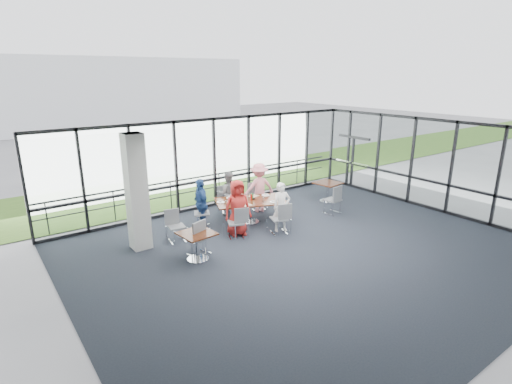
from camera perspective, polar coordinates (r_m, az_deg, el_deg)
floor at (r=11.11m, az=7.66°, el=-8.47°), size 12.00×10.00×0.02m
ceiling at (r=10.19m, az=8.36°, el=8.12°), size 12.00×10.00×0.04m
wall_left at (r=7.88m, az=-25.61°, el=-8.09°), size 0.10×10.00×3.20m
curtain_wall_back at (r=14.41m, az=-5.96°, el=4.21°), size 12.00×0.10×3.20m
curtain_wall_right at (r=15.23m, az=24.49°, el=3.46°), size 0.10×10.00×3.20m
exit_door at (r=17.42m, az=13.60°, el=4.13°), size 0.12×1.60×2.10m
structural_column at (r=11.18m, az=-16.69°, el=-0.06°), size 0.50×0.50×3.20m
apron at (r=19.16m, az=-13.44°, el=1.96°), size 80.00×70.00×0.02m
grass_strip at (r=17.38m, az=-10.83°, el=0.74°), size 80.00×5.00×0.01m
hangar_main at (r=40.75m, az=-21.03°, el=13.18°), size 24.00×10.00×6.00m
guard_rail at (r=15.19m, az=-6.98°, el=0.53°), size 12.00×0.06×0.06m
main_table at (r=12.87m, az=-0.79°, el=-1.62°), size 2.52×1.96×0.75m
side_table_left at (r=10.43m, az=-8.45°, el=-6.41°), size 0.90×0.90×0.75m
side_table_right at (r=15.21m, az=10.22°, el=0.93°), size 0.97×0.97×0.75m
diner_near_left at (r=11.84m, az=-2.67°, el=-2.26°), size 0.92×0.70×1.69m
diner_near_right at (r=12.17m, az=3.67°, el=-2.16°), size 0.65×0.55×1.53m
diner_far_left at (r=13.56m, az=-4.05°, el=-0.20°), size 0.87×0.75×1.53m
diner_far_right at (r=13.85m, az=0.44°, el=0.64°), size 1.22×0.83×1.72m
diner_end at (r=12.48m, az=-7.91°, el=-1.65°), size 0.63×0.99×1.59m
chair_main_nl at (r=11.75m, az=-2.89°, el=-4.40°), size 0.60×0.60×0.93m
chair_main_nr at (r=12.06m, az=3.29°, el=-3.81°), size 0.58×0.58×0.94m
chair_main_fl at (r=13.81m, az=-3.93°, el=-1.18°), size 0.61×0.61×0.93m
chair_main_fr at (r=14.14m, az=0.30°, el=-0.70°), size 0.56×0.56×0.93m
chair_main_end at (r=12.59m, az=-7.74°, el=-3.01°), size 0.63×0.63×0.96m
chair_spare_la at (r=10.75m, az=-8.23°, el=-6.41°), size 0.62×0.62×1.00m
chair_spare_lb at (r=11.69m, az=-11.29°, el=-4.87°), size 0.52×0.52×0.92m
chair_spare_r at (r=13.96m, az=10.90°, el=-1.11°), size 0.53×0.53×0.99m
plate_nl at (r=12.40m, az=-3.02°, el=-1.83°), size 0.28×0.28×0.01m
plate_nr at (r=12.65m, az=2.49°, el=-1.44°), size 0.24×0.24×0.01m
plate_fl at (r=13.10m, az=-3.71°, el=-0.83°), size 0.27×0.27×0.01m
plate_fr at (r=13.35m, az=1.39°, el=-0.46°), size 0.27×0.27×0.01m
plate_end at (r=12.68m, az=-5.06°, el=-1.45°), size 0.26×0.26×0.01m
tumbler_a at (r=12.55m, az=-1.90°, el=-1.26°), size 0.08×0.08×0.15m
tumbler_b at (r=12.71m, az=1.06°, el=-1.07°), size 0.06×0.06×0.13m
tumbler_c at (r=13.11m, az=-0.83°, el=-0.50°), size 0.07×0.07×0.14m
tumbler_d at (r=12.49m, az=-4.23°, el=-1.44°), size 0.06×0.06×0.13m
menu_a at (r=12.37m, az=-1.31°, el=-1.88°), size 0.30×0.21×0.00m
menu_b at (r=12.82m, az=3.37°, el=-1.24°), size 0.36×0.29×0.00m
menu_c at (r=13.28m, az=-0.31°, el=-0.56°), size 0.37×0.29×0.00m
condiment_caddy at (r=12.94m, az=-0.39°, el=-0.95°), size 0.10×0.07×0.04m
ketchup_bottle at (r=12.86m, az=-0.68°, el=-0.74°), size 0.06×0.06×0.18m
green_bottle at (r=12.89m, az=-0.51°, el=-0.64°), size 0.05×0.05×0.20m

